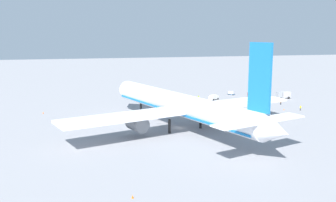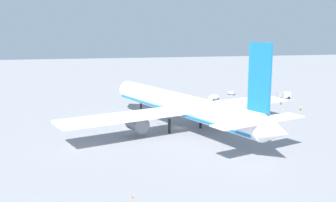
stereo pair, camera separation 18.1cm
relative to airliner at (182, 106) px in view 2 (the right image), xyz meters
name	(u,v)px [view 2 (the right image)]	position (x,y,z in m)	size (l,w,h in m)	color
ground_plane	(179,128)	(1.34, 0.44, -6.48)	(600.00, 600.00, 0.00)	gray
airliner	(182,106)	(0.00, 0.00, 0.00)	(71.98, 67.64, 23.87)	white
service_truck_1	(284,95)	(37.16, -52.53, -4.90)	(2.82, 5.97, 2.81)	#999EA5
service_truck_5	(255,95)	(39.46, -41.16, -4.99)	(3.60, 5.44, 2.74)	#BF4C14
service_van	(214,97)	(41.55, -24.93, -5.44)	(4.13, 4.82, 1.97)	white
baggage_cart_0	(157,97)	(52.73, -4.51, -6.21)	(2.02, 3.10, 0.40)	gray
baggage_cart_2	(232,93)	(51.22, -36.50, -5.66)	(3.06, 2.84, 1.50)	#26598C
ground_worker_0	(199,98)	(42.86, -19.17, -5.59)	(0.53, 0.53, 1.75)	navy
ground_worker_1	(281,102)	(26.10, -45.04, -5.62)	(0.54, 0.54, 1.68)	black
ground_worker_3	(301,108)	(14.65, -45.72, -5.61)	(0.54, 0.54, 1.71)	#3F3F47
traffic_cone_0	(284,109)	(16.65, -40.75, -6.20)	(0.36, 0.36, 0.55)	orange
traffic_cone_1	(43,113)	(30.52, 37.83, -6.20)	(0.36, 0.36, 0.55)	orange
traffic_cone_2	(132,197)	(-40.52, 19.77, -6.20)	(0.36, 0.36, 0.55)	orange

